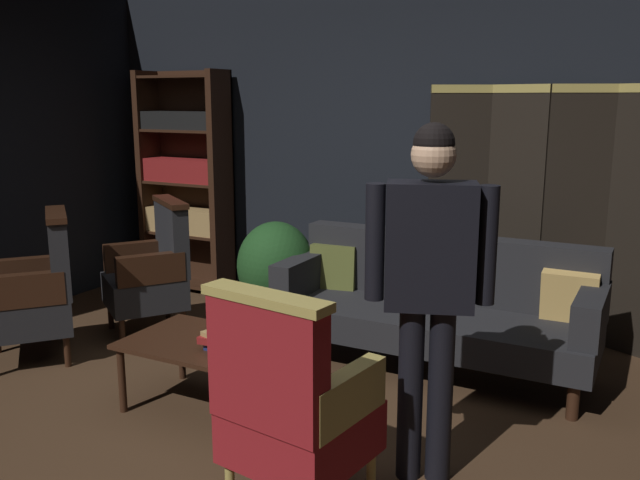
# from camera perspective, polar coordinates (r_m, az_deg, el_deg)

# --- Properties ---
(ground_plane) EXTENTS (10.00, 10.00, 0.00)m
(ground_plane) POSITION_cam_1_polar(r_m,az_deg,el_deg) (3.80, -5.85, -16.48)
(ground_plane) COLOR #3D2819
(back_wall) EXTENTS (7.20, 0.10, 2.80)m
(back_wall) POSITION_cam_1_polar(r_m,az_deg,el_deg) (5.56, 7.99, 7.70)
(back_wall) COLOR black
(back_wall) RESTS_ON ground_plane
(folding_screen) EXTENTS (2.13, 0.29, 1.90)m
(folding_screen) POSITION_cam_1_polar(r_m,az_deg,el_deg) (5.16, 20.76, 2.07)
(folding_screen) COLOR black
(folding_screen) RESTS_ON ground_plane
(bookshelf) EXTENTS (0.90, 0.32, 2.05)m
(bookshelf) POSITION_cam_1_polar(r_m,az_deg,el_deg) (6.43, -11.33, 5.02)
(bookshelf) COLOR black
(bookshelf) RESTS_ON ground_plane
(velvet_couch) EXTENTS (2.12, 0.78, 0.88)m
(velvet_couch) POSITION_cam_1_polar(r_m,az_deg,el_deg) (4.62, 9.88, -5.23)
(velvet_couch) COLOR black
(velvet_couch) RESTS_ON ground_plane
(coffee_table) EXTENTS (1.00, 0.64, 0.42)m
(coffee_table) POSITION_cam_1_polar(r_m,az_deg,el_deg) (4.00, -9.18, -9.16)
(coffee_table) COLOR black
(coffee_table) RESTS_ON ground_plane
(armchair_gilt_accent) EXTENTS (0.66, 0.65, 1.04)m
(armchair_gilt_accent) POSITION_cam_1_polar(r_m,az_deg,el_deg) (3.02, -2.40, -13.85)
(armchair_gilt_accent) COLOR tan
(armchair_gilt_accent) RESTS_ON ground_plane
(armchair_wing_left) EXTENTS (0.81, 0.81, 1.04)m
(armchair_wing_left) POSITION_cam_1_polar(r_m,az_deg,el_deg) (5.06, -22.92, -4.04)
(armchair_wing_left) COLOR black
(armchair_wing_left) RESTS_ON ground_plane
(armchair_wing_right) EXTENTS (0.81, 0.80, 1.04)m
(armchair_wing_right) POSITION_cam_1_polar(r_m,az_deg,el_deg) (5.36, -14.05, -2.58)
(armchair_wing_right) COLOR black
(armchair_wing_right) RESTS_ON ground_plane
(standing_figure) EXTENTS (0.56, 0.33, 1.70)m
(standing_figure) POSITION_cam_1_polar(r_m,az_deg,el_deg) (3.10, 9.28, -2.75)
(standing_figure) COLOR black
(standing_figure) RESTS_ON ground_plane
(potted_plant) EXTENTS (0.59, 0.59, 0.89)m
(potted_plant) POSITION_cam_1_polar(r_m,az_deg,el_deg) (5.15, -3.77, -2.55)
(potted_plant) COLOR brown
(potted_plant) RESTS_ON ground_plane
(book_navy_cloth) EXTENTS (0.20, 0.16, 0.04)m
(book_navy_cloth) POSITION_cam_1_polar(r_m,az_deg,el_deg) (3.85, -8.10, -8.89)
(book_navy_cloth) COLOR navy
(book_navy_cloth) RESTS_ON coffee_table
(book_red_leather) EXTENTS (0.26, 0.19, 0.04)m
(book_red_leather) POSITION_cam_1_polar(r_m,az_deg,el_deg) (3.84, -8.12, -8.33)
(book_red_leather) COLOR maroon
(book_red_leather) RESTS_ON book_navy_cloth
(book_tan_leather) EXTENTS (0.23, 0.23, 0.03)m
(book_tan_leather) POSITION_cam_1_polar(r_m,az_deg,el_deg) (3.83, -8.13, -7.86)
(book_tan_leather) COLOR #9E7A47
(book_tan_leather) RESTS_ON book_red_leather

